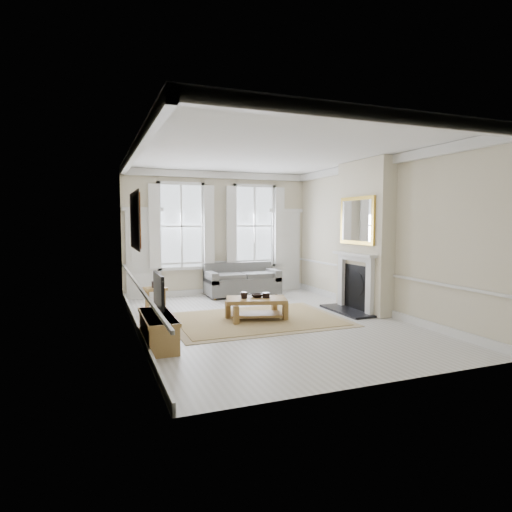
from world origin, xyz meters
name	(u,v)px	position (x,y,z in m)	size (l,w,h in m)	color
floor	(268,321)	(0.00, 0.00, 0.00)	(7.20, 7.20, 0.00)	#B7B5AD
ceiling	(269,152)	(0.00, 0.00, 3.40)	(7.20, 7.20, 0.00)	white
back_wall	(219,233)	(0.00, 3.60, 1.70)	(5.20, 5.20, 0.00)	beige
left_wall	(135,240)	(-2.60, 0.00, 1.70)	(7.20, 7.20, 0.00)	beige
right_wall	(376,236)	(2.60, 0.00, 1.70)	(7.20, 7.20, 0.00)	beige
window_left	(181,226)	(-1.05, 3.55, 1.90)	(1.26, 0.20, 2.20)	#B2BCC6
window_right	(254,226)	(1.05, 3.55, 1.90)	(1.26, 0.20, 2.20)	#B2BCC6
door_left	(144,255)	(-2.05, 3.56, 1.15)	(0.90, 0.08, 2.30)	silver
door_right	(286,251)	(2.05, 3.56, 1.15)	(0.90, 0.08, 2.30)	silver
painting	(135,221)	(-2.56, 0.30, 2.05)	(0.05, 1.66, 1.06)	#9E571B
chimney_breast	(364,236)	(2.43, 0.20, 1.70)	(0.35, 1.70, 3.38)	beige
hearth	(347,311)	(2.00, 0.20, 0.03)	(0.55, 1.50, 0.05)	black
fireplace	(355,279)	(2.20, 0.20, 0.73)	(0.21, 1.45, 1.33)	silver
mirror	(357,221)	(2.21, 0.20, 2.05)	(0.06, 1.26, 1.06)	gold
sofa	(242,282)	(0.50, 3.11, 0.37)	(1.97, 0.96, 0.89)	#585856
side_table	(155,292)	(-2.00, 1.88, 0.43)	(0.52, 0.52, 0.54)	brown
rug	(256,319)	(-0.18, 0.21, 0.01)	(3.50, 2.60, 0.02)	tan
coffee_table	(256,302)	(-0.18, 0.21, 0.38)	(1.38, 1.04, 0.46)	brown
ceramic_pot_a	(244,295)	(-0.43, 0.26, 0.52)	(0.13, 0.13, 0.13)	black
ceramic_pot_b	(266,295)	(0.02, 0.16, 0.51)	(0.15, 0.15, 0.11)	black
bowl	(257,295)	(-0.13, 0.31, 0.49)	(0.28, 0.28, 0.07)	black
tv_stand	(158,330)	(-2.34, -0.89, 0.25)	(0.46, 1.42, 0.51)	brown
tv	(159,291)	(-2.32, -0.89, 0.90)	(0.08, 0.90, 0.68)	black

